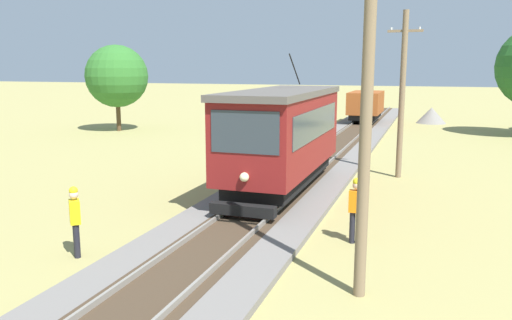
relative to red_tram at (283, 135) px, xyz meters
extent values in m
cube|color=maroon|center=(0.00, 0.02, 0.11)|extent=(2.50, 8.00, 2.60)
cube|color=#56514C|center=(0.00, 0.02, 1.52)|extent=(2.60, 8.32, 0.22)
cube|color=black|center=(0.00, 0.02, -1.47)|extent=(2.10, 7.04, 0.44)
cube|color=#2D3842|center=(0.00, -3.99, 0.57)|extent=(2.10, 0.03, 1.25)
cube|color=#2D3842|center=(1.26, 0.02, 0.47)|extent=(0.02, 6.72, 1.04)
sphere|color=#F4EAB2|center=(0.00, -4.04, -0.74)|extent=(0.28, 0.28, 0.28)
cylinder|color=black|center=(0.00, 1.62, 2.33)|extent=(0.05, 1.67, 1.19)
cube|color=black|center=(0.00, -4.18, -1.69)|extent=(2.00, 0.36, 0.32)
cylinder|color=black|center=(0.00, -2.22, -1.47)|extent=(1.54, 0.80, 0.80)
cylinder|color=black|center=(0.00, 2.26, -1.47)|extent=(1.54, 0.80, 0.80)
cube|color=#93471E|center=(0.00, 24.39, -0.42)|extent=(2.40, 5.20, 1.70)
cube|color=black|center=(0.00, 24.39, -1.49)|extent=(2.02, 4.78, 0.38)
cylinder|color=black|center=(0.00, 22.83, -1.49)|extent=(1.54, 0.76, 0.76)
cylinder|color=black|center=(0.00, 25.95, -1.49)|extent=(1.54, 0.76, 0.76)
cylinder|color=#7A664C|center=(3.88, -7.68, 1.98)|extent=(0.24, 0.40, 8.35)
cylinder|color=#7A664C|center=(3.88, 4.30, 1.24)|extent=(0.24, 0.34, 6.88)
cube|color=#7A664C|center=(3.88, 4.30, 3.86)|extent=(1.40, 0.10, 0.10)
cylinder|color=silver|center=(3.33, 4.30, 3.96)|extent=(0.08, 0.08, 0.10)
cylinder|color=silver|center=(4.43, 4.30, 3.96)|extent=(0.08, 0.08, 0.10)
cone|color=gray|center=(5.05, 26.98, -1.54)|extent=(2.39, 2.39, 1.31)
cylinder|color=black|center=(-3.08, -7.76, -1.76)|extent=(0.15, 0.15, 0.86)
cylinder|color=black|center=(-2.97, -7.88, -1.76)|extent=(0.15, 0.15, 0.86)
cube|color=yellow|center=(-3.03, -7.82, -1.04)|extent=(0.43, 0.44, 0.58)
sphere|color=beige|center=(-3.03, -7.82, -0.61)|extent=(0.22, 0.22, 0.22)
sphere|color=yellow|center=(-3.03, -7.82, -0.51)|extent=(0.21, 0.21, 0.21)
cylinder|color=black|center=(3.42, -4.60, -1.76)|extent=(0.15, 0.15, 0.86)
cylinder|color=black|center=(3.26, -4.61, -1.76)|extent=(0.15, 0.15, 0.86)
cube|color=orange|center=(3.34, -4.60, -1.04)|extent=(0.39, 0.26, 0.58)
sphere|color=tan|center=(3.34, -4.60, -0.61)|extent=(0.22, 0.22, 0.22)
sphere|color=yellow|center=(3.34, -4.60, -0.51)|extent=(0.21, 0.21, 0.21)
cylinder|color=#4C3823|center=(-16.47, 14.24, -1.05)|extent=(0.32, 0.32, 2.28)
sphere|color=#2D6B28|center=(-16.47, 14.24, 1.75)|extent=(4.45, 4.45, 4.45)
camera|label=1|loc=(5.09, -17.85, 2.45)|focal=36.14mm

